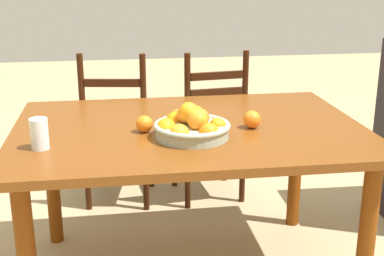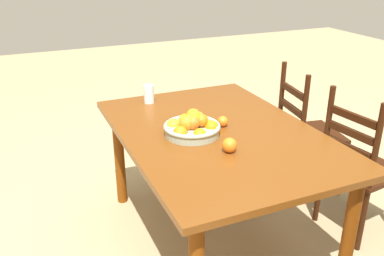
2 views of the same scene
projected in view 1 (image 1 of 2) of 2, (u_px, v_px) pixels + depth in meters
dining_table at (189, 146)px, 2.36m from camera, size 1.54×1.07×0.76m
chair_near_window at (210, 130)px, 3.29m from camera, size 0.46×0.46×0.96m
chair_by_cabinet at (118, 133)px, 3.24m from camera, size 0.47×0.47×0.96m
fruit_bowl at (192, 125)px, 2.17m from camera, size 0.32×0.32×0.15m
orange_loose_0 at (177, 116)px, 2.37m from camera, size 0.06×0.06×0.06m
orange_loose_1 at (144, 124)px, 2.24m from camera, size 0.07×0.07×0.07m
orange_loose_2 at (252, 119)px, 2.30m from camera, size 0.08×0.08×0.08m
drinking_glass at (39, 134)px, 2.03m from camera, size 0.07×0.07×0.12m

